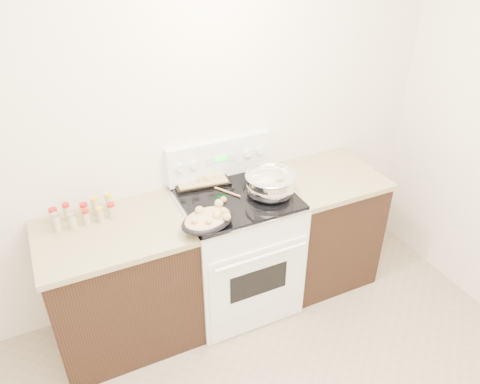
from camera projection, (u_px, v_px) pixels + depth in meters
room_shell at (323, 238)px, 1.49m from camera, size 4.10×3.60×2.75m
counter_left at (122, 285)px, 3.08m from camera, size 0.93×0.67×0.92m
counter_right at (321, 225)px, 3.64m from camera, size 0.73×0.67×0.92m
kitchen_range at (237, 248)px, 3.36m from camera, size 0.78×0.73×1.22m
mixing_bowl at (270, 184)px, 3.08m from camera, size 0.38×0.38×0.20m
roasting_pan at (208, 219)px, 2.80m from camera, size 0.40×0.32×0.12m
baking_sheet at (201, 179)px, 3.26m from camera, size 0.41×0.31×0.06m
wooden_spoon at (224, 197)px, 3.08m from camera, size 0.15×0.22×0.04m
blue_ladle at (277, 187)px, 3.15m from camera, size 0.17×0.22×0.09m
spice_jars at (84, 213)px, 2.88m from camera, size 0.39×0.15×0.13m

